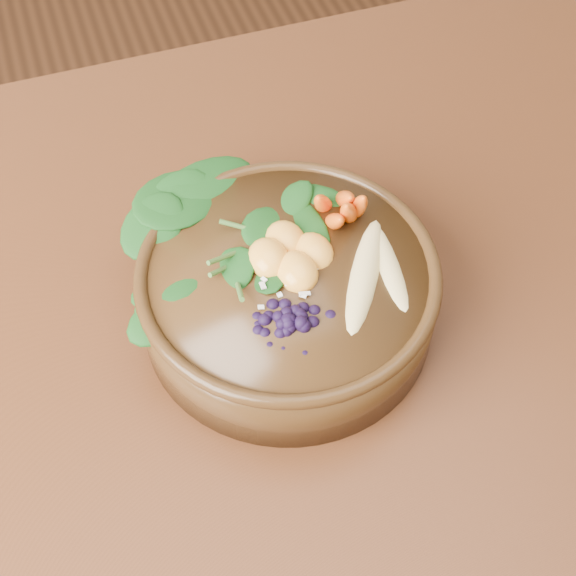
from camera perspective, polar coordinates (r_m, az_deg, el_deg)
name	(u,v)px	position (r m, az deg, el deg)	size (l,w,h in m)	color
ground	(453,546)	(1.44, 11.62, -17.52)	(4.00, 4.00, 0.00)	#381E0F
dining_table	(558,328)	(0.87, 18.67, -2.73)	(1.60, 0.90, 0.75)	#331C0C
stoneware_bowl	(288,295)	(0.69, 0.00, -0.50)	(0.25, 0.25, 0.07)	#3E2812
kale_heap	(244,206)	(0.68, -3.13, 5.83)	(0.17, 0.15, 0.04)	#154516
carrot_cluster	(346,183)	(0.68, 4.11, 7.47)	(0.05, 0.05, 0.07)	orange
banana_halves	(378,261)	(0.65, 6.41, 1.93)	(0.09, 0.13, 0.02)	#E0CC84
mandarin_cluster	(291,245)	(0.66, 0.21, 3.07)	(0.07, 0.08, 0.03)	#F6A235
blueberry_pile	(289,310)	(0.61, 0.04, -1.61)	(0.12, 0.09, 0.03)	black
coconut_flakes	(289,285)	(0.65, 0.09, 0.21)	(0.08, 0.06, 0.01)	white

